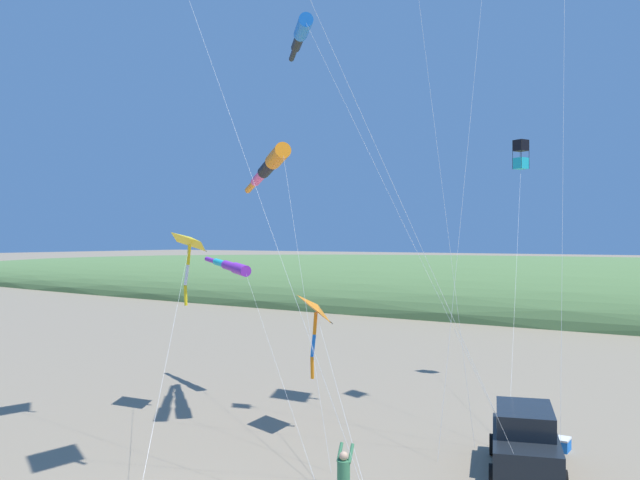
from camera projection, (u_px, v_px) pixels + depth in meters
name	position (u px, v px, depth m)	size (l,w,h in m)	color
dune_ridge_grassy	(597.00, 313.00, 61.65)	(28.00, 240.00, 10.52)	#567A42
parked_car	(525.00, 440.00, 19.70)	(4.66, 3.10, 1.85)	black
cooler_box	(563.00, 444.00, 21.62)	(0.62, 0.42, 0.42)	blue
person_child_green_jacket	(344.00, 476.00, 16.77)	(0.56, 0.45, 1.69)	#8E6B9E
kite_windsock_blue_topmost	(231.00, 267.00, 30.61)	(9.44, 12.76, 6.05)	purple
kite_delta_striped_overhead	(317.00, 311.00, 23.99)	(8.83, 7.83, 4.90)	orange
kite_windsock_long_streamer_left	(300.00, 35.00, 24.69)	(4.96, 10.63, 14.84)	blue
kite_box_orange_high_right	(521.00, 155.00, 32.58)	(11.67, 3.22, 11.80)	black
kite_delta_black_fish_shape	(191.00, 243.00, 26.89)	(11.84, 9.74, 7.27)	yellow
kite_windsock_green_low_center	(269.00, 166.00, 25.95)	(6.80, 8.70, 10.42)	orange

